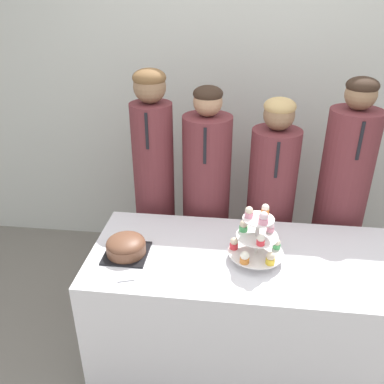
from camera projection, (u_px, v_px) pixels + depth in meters
The scene contains 9 objects.
wall_back at pixel (251, 86), 2.97m from camera, with size 9.00×0.06×2.70m.
table at pixel (242, 310), 2.30m from camera, with size 1.64×0.73×0.75m.
round_cake at pixel (126, 246), 2.12m from camera, with size 0.23×0.23×0.11m.
cake_knife at pixel (136, 279), 1.96m from camera, with size 0.26×0.10×0.01m.
cupcake_stand at pixel (256, 238), 2.03m from camera, with size 0.28×0.28×0.31m.
student_0 at pixel (155, 194), 2.68m from camera, with size 0.26×0.27×1.59m.
student_1 at pixel (206, 207), 2.68m from camera, with size 0.30×0.31×1.50m.
student_2 at pixel (269, 213), 2.65m from camera, with size 0.30×0.30×1.45m.
student_3 at pixel (339, 210), 2.57m from camera, with size 0.30×0.31×1.57m.
Camera 1 is at (-0.07, -1.39, 2.02)m, focal length 38.00 mm.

